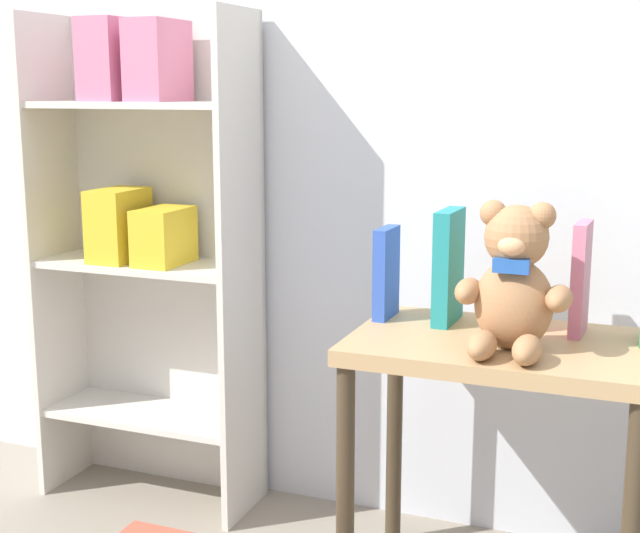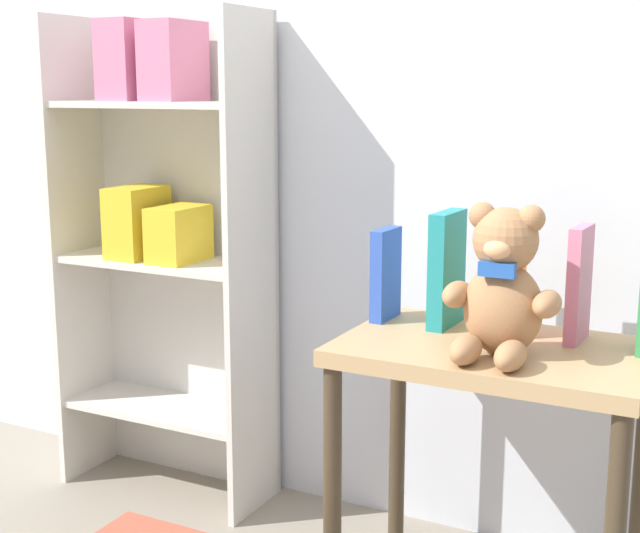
{
  "view_description": "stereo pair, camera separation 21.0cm",
  "coord_description": "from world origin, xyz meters",
  "px_view_note": "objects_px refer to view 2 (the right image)",
  "views": [
    {
      "loc": [
        0.54,
        -0.7,
        1.16
      ],
      "look_at": [
        -0.21,
        1.22,
        0.74
      ],
      "focal_mm": 50.0,
      "sensor_mm": 36.0,
      "label": 1
    },
    {
      "loc": [
        0.73,
        -0.61,
        1.16
      ],
      "look_at": [
        -0.21,
        1.22,
        0.74
      ],
      "focal_mm": 50.0,
      "sensor_mm": 36.0,
      "label": 2
    }
  ],
  "objects_px": {
    "book_standing_blue": "(386,274)",
    "book_standing_teal": "(447,269)",
    "display_table": "(493,392)",
    "bookshelf_side": "(167,223)",
    "book_standing_pink": "(579,284)",
    "book_standing_orange": "(511,276)",
    "teddy_bear": "(502,288)"
  },
  "relations": [
    {
      "from": "bookshelf_side",
      "to": "book_standing_orange",
      "type": "xyz_separation_m",
      "value": [
        1.02,
        -0.13,
        -0.03
      ]
    },
    {
      "from": "display_table",
      "to": "teddy_bear",
      "type": "xyz_separation_m",
      "value": [
        0.03,
        -0.07,
        0.25
      ]
    },
    {
      "from": "teddy_bear",
      "to": "book_standing_teal",
      "type": "distance_m",
      "value": 0.25
    },
    {
      "from": "teddy_bear",
      "to": "display_table",
      "type": "bearing_deg",
      "value": 112.92
    },
    {
      "from": "bookshelf_side",
      "to": "book_standing_orange",
      "type": "height_order",
      "value": "bookshelf_side"
    },
    {
      "from": "display_table",
      "to": "book_standing_teal",
      "type": "height_order",
      "value": "book_standing_teal"
    },
    {
      "from": "bookshelf_side",
      "to": "display_table",
      "type": "xyz_separation_m",
      "value": [
        1.02,
        -0.23,
        -0.26
      ]
    },
    {
      "from": "teddy_bear",
      "to": "bookshelf_side",
      "type": "bearing_deg",
      "value": 163.93
    },
    {
      "from": "teddy_bear",
      "to": "book_standing_orange",
      "type": "bearing_deg",
      "value": 99.91
    },
    {
      "from": "book_standing_teal",
      "to": "book_standing_pink",
      "type": "xyz_separation_m",
      "value": [
        0.29,
        0.01,
        -0.01
      ]
    },
    {
      "from": "book_standing_teal",
      "to": "book_standing_blue",
      "type": "bearing_deg",
      "value": -175.15
    },
    {
      "from": "bookshelf_side",
      "to": "book_standing_pink",
      "type": "bearing_deg",
      "value": -6.01
    },
    {
      "from": "display_table",
      "to": "book_standing_blue",
      "type": "distance_m",
      "value": 0.37
    },
    {
      "from": "bookshelf_side",
      "to": "teddy_bear",
      "type": "relative_size",
      "value": 4.39
    },
    {
      "from": "book_standing_teal",
      "to": "teddy_bear",
      "type": "bearing_deg",
      "value": -42.53
    },
    {
      "from": "teddy_bear",
      "to": "book_standing_teal",
      "type": "bearing_deg",
      "value": 135.61
    },
    {
      "from": "book_standing_teal",
      "to": "book_standing_pink",
      "type": "bearing_deg",
      "value": 3.28
    },
    {
      "from": "book_standing_pink",
      "to": "book_standing_orange",
      "type": "bearing_deg",
      "value": -176.22
    },
    {
      "from": "teddy_bear",
      "to": "book_standing_teal",
      "type": "height_order",
      "value": "teddy_bear"
    },
    {
      "from": "teddy_bear",
      "to": "book_standing_orange",
      "type": "xyz_separation_m",
      "value": [
        -0.03,
        0.18,
        -0.01
      ]
    },
    {
      "from": "book_standing_orange",
      "to": "bookshelf_side",
      "type": "bearing_deg",
      "value": 172.45
    },
    {
      "from": "book_standing_blue",
      "to": "book_standing_pink",
      "type": "xyz_separation_m",
      "value": [
        0.44,
        0.01,
        0.02
      ]
    },
    {
      "from": "book_standing_blue",
      "to": "book_standing_teal",
      "type": "bearing_deg",
      "value": 4.15
    },
    {
      "from": "bookshelf_side",
      "to": "book_standing_orange",
      "type": "relative_size",
      "value": 5.26
    },
    {
      "from": "bookshelf_side",
      "to": "display_table",
      "type": "bearing_deg",
      "value": -12.7
    },
    {
      "from": "display_table",
      "to": "book_standing_pink",
      "type": "distance_m",
      "value": 0.29
    },
    {
      "from": "book_standing_teal",
      "to": "book_standing_orange",
      "type": "bearing_deg",
      "value": 3.31
    },
    {
      "from": "bookshelf_side",
      "to": "book_standing_blue",
      "type": "relative_size",
      "value": 6.34
    },
    {
      "from": "bookshelf_side",
      "to": "teddy_bear",
      "type": "height_order",
      "value": "bookshelf_side"
    },
    {
      "from": "display_table",
      "to": "bookshelf_side",
      "type": "bearing_deg",
      "value": 167.3
    },
    {
      "from": "bookshelf_side",
      "to": "display_table",
      "type": "distance_m",
      "value": 1.08
    },
    {
      "from": "display_table",
      "to": "teddy_bear",
      "type": "bearing_deg",
      "value": -67.08
    }
  ]
}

